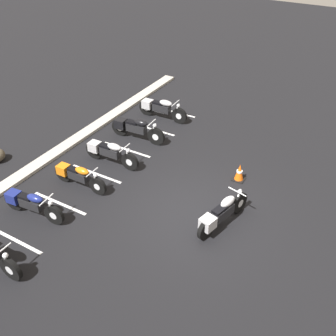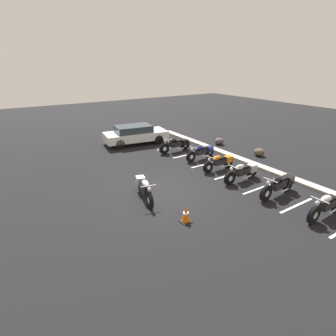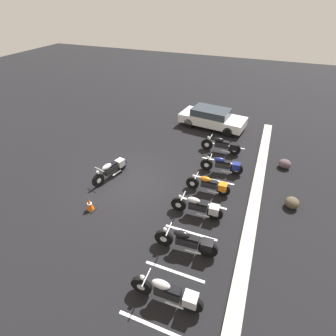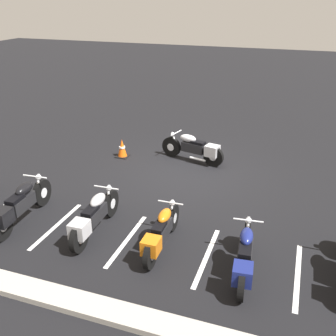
{
  "view_description": "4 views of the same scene",
  "coord_description": "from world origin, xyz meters",
  "px_view_note": "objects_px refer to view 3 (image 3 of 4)",
  "views": [
    {
      "loc": [
        -8.12,
        -3.83,
        7.97
      ],
      "look_at": [
        0.66,
        1.27,
        0.89
      ],
      "focal_mm": 42.0,
      "sensor_mm": 36.0,
      "label": 1
    },
    {
      "loc": [
        8.77,
        -5.37,
        5.26
      ],
      "look_at": [
        -0.5,
        0.6,
        0.85
      ],
      "focal_mm": 28.0,
      "sensor_mm": 36.0,
      "label": 2
    },
    {
      "loc": [
        8.85,
        5.61,
        7.88
      ],
      "look_at": [
        -0.68,
        1.86,
        0.81
      ],
      "focal_mm": 28.0,
      "sensor_mm": 36.0,
      "label": 3
    },
    {
      "loc": [
        -3.07,
        10.52,
        5.08
      ],
      "look_at": [
        0.21,
        1.1,
        0.58
      ],
      "focal_mm": 42.0,
      "sensor_mm": 36.0,
      "label": 4
    }
  ],
  "objects_px": {
    "parked_bike_5": "(170,293)",
    "parked_bike_2": "(210,185)",
    "parked_bike_0": "(223,145)",
    "parked_bike_1": "(224,165)",
    "landscape_rock_1": "(285,164)",
    "parked_bike_4": "(189,242)",
    "traffic_cone": "(90,205)",
    "parked_bike_3": "(199,207)",
    "motorcycle_silver_featured": "(111,169)",
    "car_white": "(212,118)",
    "landscape_rock_0": "(292,203)"
  },
  "relations": [
    {
      "from": "motorcycle_silver_featured",
      "to": "traffic_cone",
      "type": "xyz_separation_m",
      "value": [
        2.41,
        0.38,
        -0.18
      ]
    },
    {
      "from": "parked_bike_0",
      "to": "parked_bike_3",
      "type": "distance_m",
      "value": 5.42
    },
    {
      "from": "parked_bike_0",
      "to": "traffic_cone",
      "type": "distance_m",
      "value": 8.03
    },
    {
      "from": "landscape_rock_1",
      "to": "traffic_cone",
      "type": "relative_size",
      "value": 1.02
    },
    {
      "from": "parked_bike_2",
      "to": "parked_bike_3",
      "type": "bearing_deg",
      "value": 87.39
    },
    {
      "from": "parked_bike_0",
      "to": "parked_bike_1",
      "type": "xyz_separation_m",
      "value": [
        1.97,
        0.46,
        -0.02
      ]
    },
    {
      "from": "parked_bike_4",
      "to": "landscape_rock_1",
      "type": "relative_size",
      "value": 3.7
    },
    {
      "from": "traffic_cone",
      "to": "parked_bike_1",
      "type": "bearing_deg",
      "value": 135.56
    },
    {
      "from": "parked_bike_1",
      "to": "parked_bike_2",
      "type": "bearing_deg",
      "value": 76.58
    },
    {
      "from": "parked_bike_4",
      "to": "landscape_rock_1",
      "type": "bearing_deg",
      "value": -117.65
    },
    {
      "from": "parked_bike_0",
      "to": "traffic_cone",
      "type": "xyz_separation_m",
      "value": [
        6.79,
        -4.27,
        -0.19
      ]
    },
    {
      "from": "motorcycle_silver_featured",
      "to": "traffic_cone",
      "type": "relative_size",
      "value": 3.57
    },
    {
      "from": "parked_bike_5",
      "to": "traffic_cone",
      "type": "height_order",
      "value": "parked_bike_5"
    },
    {
      "from": "motorcycle_silver_featured",
      "to": "landscape_rock_1",
      "type": "xyz_separation_m",
      "value": [
        -4.05,
        8.03,
        -0.23
      ]
    },
    {
      "from": "parked_bike_5",
      "to": "landscape_rock_1",
      "type": "relative_size",
      "value": 3.65
    },
    {
      "from": "parked_bike_3",
      "to": "parked_bike_5",
      "type": "height_order",
      "value": "parked_bike_5"
    },
    {
      "from": "parked_bike_5",
      "to": "landscape_rock_0",
      "type": "xyz_separation_m",
      "value": [
        -5.84,
        3.4,
        -0.24
      ]
    },
    {
      "from": "parked_bike_3",
      "to": "traffic_cone",
      "type": "distance_m",
      "value": 4.63
    },
    {
      "from": "parked_bike_0",
      "to": "parked_bike_2",
      "type": "distance_m",
      "value": 3.79
    },
    {
      "from": "parked_bike_5",
      "to": "parked_bike_3",
      "type": "bearing_deg",
      "value": -88.3
    },
    {
      "from": "motorcycle_silver_featured",
      "to": "parked_bike_0",
      "type": "bearing_deg",
      "value": 147.0
    },
    {
      "from": "parked_bike_3",
      "to": "parked_bike_5",
      "type": "xyz_separation_m",
      "value": [
        3.88,
        0.2,
        0.02
      ]
    },
    {
      "from": "landscape_rock_0",
      "to": "landscape_rock_1",
      "type": "height_order",
      "value": "landscape_rock_0"
    },
    {
      "from": "parked_bike_0",
      "to": "landscape_rock_1",
      "type": "xyz_separation_m",
      "value": [
        0.34,
        3.38,
        -0.24
      ]
    },
    {
      "from": "parked_bike_0",
      "to": "parked_bike_4",
      "type": "relative_size",
      "value": 0.98
    },
    {
      "from": "parked_bike_1",
      "to": "parked_bike_2",
      "type": "relative_size",
      "value": 1.04
    },
    {
      "from": "car_white",
      "to": "traffic_cone",
      "type": "bearing_deg",
      "value": -98.76
    },
    {
      "from": "parked_bike_0",
      "to": "parked_bike_5",
      "type": "height_order",
      "value": "parked_bike_5"
    },
    {
      "from": "parked_bike_4",
      "to": "landscape_rock_0",
      "type": "xyz_separation_m",
      "value": [
        -3.84,
        3.45,
        -0.25
      ]
    },
    {
      "from": "parked_bike_2",
      "to": "car_white",
      "type": "xyz_separation_m",
      "value": [
        -6.84,
        -1.59,
        0.25
      ]
    },
    {
      "from": "parked_bike_0",
      "to": "parked_bike_2",
      "type": "bearing_deg",
      "value": 92.77
    },
    {
      "from": "landscape_rock_1",
      "to": "parked_bike_4",
      "type": "bearing_deg",
      "value": -23.93
    },
    {
      "from": "car_white",
      "to": "parked_bike_3",
      "type": "bearing_deg",
      "value": -72.17
    },
    {
      "from": "parked_bike_1",
      "to": "parked_bike_5",
      "type": "distance_m",
      "value": 7.32
    },
    {
      "from": "parked_bike_0",
      "to": "motorcycle_silver_featured",
      "type": "bearing_deg",
      "value": 43.02
    },
    {
      "from": "parked_bike_5",
      "to": "parked_bike_2",
      "type": "bearing_deg",
      "value": -89.72
    },
    {
      "from": "parked_bike_1",
      "to": "parked_bike_3",
      "type": "xyz_separation_m",
      "value": [
        3.44,
        -0.31,
        0.01
      ]
    },
    {
      "from": "parked_bike_0",
      "to": "car_white",
      "type": "distance_m",
      "value": 3.36
    },
    {
      "from": "landscape_rock_1",
      "to": "traffic_cone",
      "type": "bearing_deg",
      "value": -49.85
    },
    {
      "from": "motorcycle_silver_featured",
      "to": "parked_bike_2",
      "type": "height_order",
      "value": "motorcycle_silver_featured"
    },
    {
      "from": "landscape_rock_1",
      "to": "traffic_cone",
      "type": "distance_m",
      "value": 10.01
    },
    {
      "from": "motorcycle_silver_featured",
      "to": "parked_bike_3",
      "type": "xyz_separation_m",
      "value": [
        1.03,
        4.8,
        -0.0
      ]
    },
    {
      "from": "parked_bike_5",
      "to": "car_white",
      "type": "height_order",
      "value": "car_white"
    },
    {
      "from": "parked_bike_1",
      "to": "landscape_rock_1",
      "type": "bearing_deg",
      "value": -156.12
    },
    {
      "from": "parked_bike_1",
      "to": "traffic_cone",
      "type": "bearing_deg",
      "value": 40.25
    },
    {
      "from": "parked_bike_5",
      "to": "car_white",
      "type": "bearing_deg",
      "value": -83.24
    },
    {
      "from": "parked_bike_5",
      "to": "parked_bike_4",
      "type": "bearing_deg",
      "value": -89.8
    },
    {
      "from": "car_white",
      "to": "landscape_rock_1",
      "type": "relative_size",
      "value": 7.17
    },
    {
      "from": "motorcycle_silver_featured",
      "to": "traffic_cone",
      "type": "distance_m",
      "value": 2.45
    },
    {
      "from": "parked_bike_0",
      "to": "parked_bike_1",
      "type": "distance_m",
      "value": 2.03
    }
  ]
}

